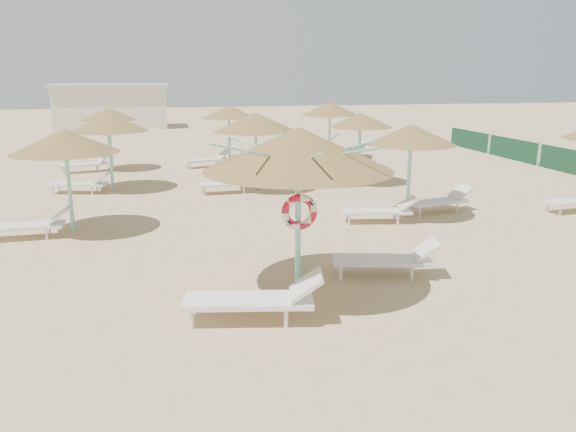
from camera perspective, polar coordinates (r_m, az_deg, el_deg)
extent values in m
plane|color=tan|center=(10.94, 1.10, -7.47)|extent=(120.00, 120.00, 0.00)
cylinder|color=#7CD8CA|center=(10.49, 1.02, -0.91)|extent=(0.11, 0.11, 2.61)
cone|color=olive|center=(10.21, 1.06, 6.83)|extent=(3.48, 3.48, 0.78)
cylinder|color=#7CD8CA|center=(10.24, 1.05, 5.35)|extent=(0.20, 0.20, 0.12)
cylinder|color=#7CD8CA|center=(10.43, 5.37, 6.70)|extent=(1.57, 0.04, 0.39)
cylinder|color=#7CD8CA|center=(10.90, 3.27, 7.07)|extent=(1.14, 1.14, 0.39)
cylinder|color=#7CD8CA|center=(10.98, 0.06, 7.15)|extent=(0.04, 1.57, 0.39)
cylinder|color=#7CD8CA|center=(10.65, -2.66, 6.90)|extent=(1.14, 1.14, 0.39)
cylinder|color=#7CD8CA|center=(10.05, -3.41, 6.45)|extent=(1.57, 0.04, 0.39)
cylinder|color=#7CD8CA|center=(9.54, -1.46, 6.05)|extent=(1.14, 1.14, 0.39)
cylinder|color=#7CD8CA|center=(9.44, 2.21, 5.95)|extent=(0.04, 1.57, 0.39)
cylinder|color=#7CD8CA|center=(9.82, 5.08, 6.24)|extent=(1.14, 1.14, 0.39)
torus|color=red|center=(10.32, 1.16, 0.41)|extent=(0.68, 0.15, 0.68)
cylinder|color=white|center=(9.43, -9.75, -10.36)|extent=(0.07, 0.07, 0.32)
cylinder|color=white|center=(9.94, -9.30, -8.99)|extent=(0.07, 0.07, 0.32)
cylinder|color=white|center=(9.33, -0.20, -10.40)|extent=(0.07, 0.07, 0.32)
cylinder|color=white|center=(9.85, -0.28, -9.01)|extent=(0.07, 0.07, 0.32)
cube|color=white|center=(9.52, -4.06, -8.57)|extent=(2.26, 1.11, 0.09)
cube|color=white|center=(9.42, 1.85, -6.99)|extent=(0.67, 0.78, 0.42)
cylinder|color=white|center=(11.43, 5.40, -5.76)|extent=(0.06, 0.06, 0.29)
cylinder|color=white|center=(11.92, 5.27, -4.90)|extent=(0.06, 0.06, 0.29)
cylinder|color=white|center=(11.60, 12.47, -5.75)|extent=(0.06, 0.06, 0.29)
cylinder|color=white|center=(12.08, 12.04, -4.90)|extent=(0.06, 0.06, 0.29)
cube|color=white|center=(11.69, 9.49, -4.45)|extent=(2.10, 1.15, 0.08)
cube|color=white|center=(11.76, 13.88, -3.27)|extent=(0.66, 0.74, 0.38)
cylinder|color=#7CD8CA|center=(15.59, -21.33, 2.58)|extent=(0.11, 0.11, 2.30)
cone|color=olive|center=(15.40, -21.75, 7.10)|extent=(2.68, 2.68, 0.60)
cylinder|color=#7CD8CA|center=(15.43, -21.66, 6.22)|extent=(0.20, 0.20, 0.12)
cylinder|color=white|center=(15.30, -23.33, -1.72)|extent=(0.06, 0.06, 0.28)
cylinder|color=white|center=(15.77, -23.06, -1.23)|extent=(0.06, 0.06, 0.28)
cube|color=white|center=(15.59, -25.25, -0.95)|extent=(1.92, 0.67, 0.08)
cube|color=white|center=(15.39, -22.24, 0.10)|extent=(0.50, 0.61, 0.36)
cylinder|color=#7CD8CA|center=(20.91, -17.58, 5.67)|extent=(0.11, 0.11, 2.30)
cone|color=olive|center=(20.77, -17.84, 9.06)|extent=(2.76, 2.76, 0.62)
cylinder|color=#7CD8CA|center=(20.79, -17.79, 8.40)|extent=(0.20, 0.20, 0.12)
cylinder|color=white|center=(20.89, -22.76, 2.40)|extent=(0.06, 0.06, 0.28)
cylinder|color=white|center=(21.34, -22.22, 2.68)|extent=(0.06, 0.06, 0.28)
cylinder|color=white|center=(20.38, -19.29, 2.44)|extent=(0.06, 0.06, 0.28)
cylinder|color=white|center=(20.84, -18.82, 2.72)|extent=(0.06, 0.06, 0.28)
cube|color=white|center=(20.77, -20.51, 3.05)|extent=(1.99, 1.06, 0.08)
cube|color=white|center=(20.43, -18.35, 3.74)|extent=(0.62, 0.70, 0.36)
cylinder|color=#7CD8CA|center=(25.29, -17.59, 7.07)|extent=(0.11, 0.11, 2.30)
cone|color=olive|center=(25.18, -17.81, 9.84)|extent=(2.33, 2.33, 0.52)
cylinder|color=#7CD8CA|center=(25.20, -17.77, 9.33)|extent=(0.20, 0.20, 0.12)
cylinder|color=white|center=(24.82, -21.74, 4.24)|extent=(0.06, 0.06, 0.28)
cylinder|color=white|center=(25.32, -21.86, 4.41)|extent=(0.06, 0.06, 0.28)
cylinder|color=white|center=(24.98, -18.66, 4.56)|extent=(0.06, 0.06, 0.28)
cylinder|color=white|center=(25.47, -18.84, 4.72)|extent=(0.06, 0.06, 0.28)
cube|color=white|center=(25.13, -20.02, 4.92)|extent=(2.00, 1.08, 0.08)
cube|color=white|center=(25.21, -18.15, 5.65)|extent=(0.62, 0.70, 0.36)
cylinder|color=#7CD8CA|center=(20.00, -3.28, 5.95)|extent=(0.11, 0.11, 2.30)
cone|color=olive|center=(19.85, -3.33, 9.52)|extent=(2.91, 2.91, 0.65)
cylinder|color=#7CD8CA|center=(19.88, -3.32, 8.80)|extent=(0.20, 0.20, 0.12)
cylinder|color=white|center=(19.29, -8.45, 2.46)|extent=(0.06, 0.06, 0.28)
cylinder|color=white|center=(19.78, -8.62, 2.75)|extent=(0.06, 0.06, 0.28)
cylinder|color=white|center=(19.48, -4.50, 2.69)|extent=(0.06, 0.06, 0.28)
cylinder|color=white|center=(19.96, -4.76, 2.97)|extent=(0.06, 0.06, 0.28)
cube|color=white|center=(19.60, -6.23, 3.25)|extent=(1.92, 0.69, 0.08)
cube|color=white|center=(19.69, -3.80, 4.07)|extent=(0.51, 0.62, 0.36)
cylinder|color=#7CD8CA|center=(25.58, -5.98, 7.74)|extent=(0.11, 0.11, 2.30)
cone|color=olive|center=(25.47, -6.05, 10.50)|extent=(2.50, 2.50, 0.56)
cylinder|color=#7CD8CA|center=(25.49, -6.04, 9.97)|extent=(0.20, 0.20, 0.12)
cylinder|color=white|center=(24.74, -9.87, 5.02)|extent=(0.06, 0.06, 0.28)
cylinder|color=white|center=(25.21, -10.21, 5.17)|extent=(0.06, 0.06, 0.28)
cylinder|color=white|center=(25.17, -6.93, 5.28)|extent=(0.06, 0.06, 0.28)
cylinder|color=white|center=(25.63, -7.32, 5.43)|extent=(0.06, 0.06, 0.28)
cube|color=white|center=(25.19, -8.32, 5.66)|extent=(1.99, 1.08, 0.08)
cube|color=white|center=(25.44, -6.52, 6.35)|extent=(0.62, 0.70, 0.36)
cylinder|color=white|center=(26.00, -5.41, 5.61)|extent=(0.06, 0.06, 0.28)
cylinder|color=white|center=(26.49, -5.27, 5.78)|extent=(0.06, 0.06, 0.28)
cylinder|color=white|center=(25.87, -2.43, 5.62)|extent=(0.06, 0.06, 0.28)
cylinder|color=white|center=(26.36, -2.35, 5.78)|extent=(0.06, 0.06, 0.28)
cube|color=white|center=(26.13, -3.60, 6.09)|extent=(1.99, 1.08, 0.08)
cube|color=white|center=(26.03, -1.73, 6.61)|extent=(0.62, 0.70, 0.36)
cylinder|color=#7CD8CA|center=(16.44, 12.18, 3.82)|extent=(0.11, 0.11, 2.30)
cone|color=olive|center=(16.26, 12.41, 8.10)|extent=(2.54, 2.54, 0.57)
cylinder|color=#7CD8CA|center=(16.29, 12.36, 7.27)|extent=(0.20, 0.20, 0.12)
cylinder|color=white|center=(15.50, 6.23, -0.40)|extent=(0.06, 0.06, 0.28)
cylinder|color=white|center=(15.98, 5.98, 0.05)|extent=(0.06, 0.06, 0.28)
cylinder|color=white|center=(15.74, 11.10, -0.36)|extent=(0.06, 0.06, 0.28)
cylinder|color=white|center=(16.21, 10.72, 0.09)|extent=(0.06, 0.06, 0.28)
cube|color=white|center=(15.82, 8.99, 0.48)|extent=(1.98, 0.97, 0.08)
cube|color=white|center=(15.95, 12.03, 1.34)|extent=(0.59, 0.68, 0.36)
cylinder|color=white|center=(16.72, 13.26, 0.38)|extent=(0.06, 0.06, 0.28)
cylinder|color=white|center=(17.11, 12.27, 0.76)|extent=(0.06, 0.06, 0.28)
cylinder|color=white|center=(17.54, 16.81, 0.80)|extent=(0.06, 0.06, 0.28)
cylinder|color=white|center=(17.91, 15.79, 1.15)|extent=(0.06, 0.06, 0.28)
cube|color=white|center=(17.35, 14.93, 1.39)|extent=(1.98, 0.97, 0.08)
cube|color=white|center=(17.83, 17.13, 2.37)|extent=(0.59, 0.68, 0.36)
cylinder|color=#7CD8CA|center=(21.19, 7.24, 6.33)|extent=(0.11, 0.11, 2.30)
cone|color=olive|center=(21.05, 7.35, 9.65)|extent=(2.36, 2.36, 0.53)
cylinder|color=#7CD8CA|center=(21.07, 7.33, 9.03)|extent=(0.20, 0.20, 0.12)
cylinder|color=white|center=(20.14, 2.76, 3.10)|extent=(0.06, 0.06, 0.28)
cylinder|color=white|center=(20.60, 2.32, 3.36)|extent=(0.06, 0.06, 0.28)
cylinder|color=white|center=(20.60, 6.33, 3.28)|extent=(0.06, 0.06, 0.28)
cylinder|color=white|center=(21.06, 5.82, 3.54)|extent=(0.06, 0.06, 0.28)
cube|color=white|center=(20.60, 4.66, 3.83)|extent=(1.93, 0.73, 0.08)
cube|color=white|center=(20.87, 6.87, 4.58)|extent=(0.52, 0.63, 0.36)
cylinder|color=#7CD8CA|center=(27.47, 4.23, 8.23)|extent=(0.11, 0.11, 2.30)
cone|color=olive|center=(27.37, 4.28, 10.82)|extent=(2.79, 2.79, 0.63)
cylinder|color=#7CD8CA|center=(27.38, 4.27, 10.31)|extent=(0.20, 0.20, 0.12)
cylinder|color=white|center=(26.73, 0.43, 5.91)|extent=(0.06, 0.06, 0.28)
cylinder|color=white|center=(27.22, 0.52, 6.07)|extent=(0.06, 0.06, 0.28)
cylinder|color=white|center=(26.65, 3.34, 5.86)|extent=(0.06, 0.06, 0.28)
cylinder|color=white|center=(27.15, 3.38, 6.02)|extent=(0.06, 0.06, 0.28)
cube|color=white|center=(26.89, 2.19, 6.34)|extent=(2.00, 1.17, 0.08)
cube|color=white|center=(26.83, 4.02, 6.82)|extent=(0.64, 0.72, 0.36)
cylinder|color=white|center=(27.55, 5.13, 6.11)|extent=(0.06, 0.06, 0.28)
cylinder|color=white|center=(27.95, 4.54, 6.24)|extent=(0.06, 0.06, 0.28)
cylinder|color=white|center=(28.35, 7.37, 6.28)|extent=(0.06, 0.06, 0.28)
cylinder|color=white|center=(28.74, 6.76, 6.41)|extent=(0.06, 0.06, 0.28)
cube|color=white|center=(28.19, 6.18, 6.64)|extent=(2.00, 1.17, 0.08)
cube|color=white|center=(28.67, 7.57, 7.21)|extent=(0.64, 0.72, 0.36)
cylinder|color=white|center=(18.26, 25.93, 0.47)|extent=(0.06, 0.06, 0.28)
cylinder|color=white|center=(18.61, 24.87, 0.82)|extent=(0.06, 0.06, 0.28)
cube|color=white|center=(18.95, 27.21, 1.35)|extent=(1.95, 0.81, 0.08)
cube|color=silver|center=(45.08, -17.45, 10.45)|extent=(8.00, 4.00, 3.00)
cube|color=beige|center=(45.02, -17.60, 12.51)|extent=(8.40, 4.40, 0.25)
cube|color=#1B5235|center=(26.02, 26.80, 4.94)|extent=(0.08, 3.80, 1.00)
cube|color=#1B5235|center=(29.19, 21.88, 6.32)|extent=(0.08, 3.80, 1.00)
cylinder|color=#7CD8CA|center=(27.65, 24.09, 5.81)|extent=(0.08, 0.08, 1.10)
cube|color=#1B5235|center=(32.54, 17.94, 7.38)|extent=(0.08, 3.80, 1.00)
cylinder|color=#7CD8CA|center=(30.92, 19.72, 7.00)|extent=(0.08, 0.08, 1.10)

